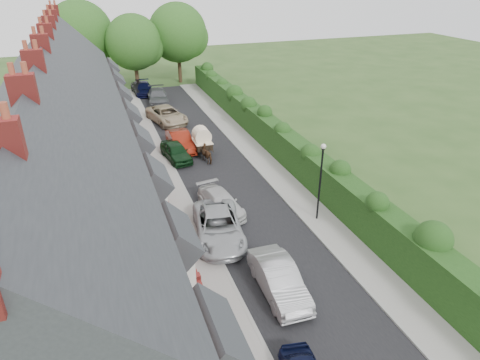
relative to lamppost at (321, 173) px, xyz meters
The scene contains 24 objects.
ground 6.20m from the lamppost, 130.36° to the right, with size 140.00×140.00×0.00m, color #2D4C1E.
road 8.66m from the lamppost, 119.12° to the left, with size 6.00×58.00×0.02m, color black.
pavement_hedge_side 7.71m from the lamppost, 88.36° to the left, with size 2.20×58.00×0.12m, color #999791.
pavement_house_side 10.93m from the lamppost, 137.91° to the left, with size 1.70×58.00×0.12m, color #999791.
kerb_hedge_side 7.76m from the lamppost, 96.92° to the left, with size 0.18×58.00×0.13m, color gray.
kerb_house_side 10.38m from the lamppost, 134.79° to the left, with size 0.18×58.00×0.13m, color gray.
hedge 7.47m from the lamppost, 74.05° to the left, with size 2.10×58.00×2.85m.
terrace_row 15.52m from the lamppost, 157.25° to the left, with size 9.05×40.50×11.50m.
garden_wall_row 10.98m from the lamppost, 145.56° to the left, with size 0.35×40.35×1.10m.
lamppost is the anchor object (origin of this frame).
tree_far_left 36.66m from the lamppost, 99.53° to the left, with size 7.14×6.80×9.29m.
tree_far_right 38.20m from the lamppost, 90.02° to the left, with size 7.98×7.60×10.31m.
tree_far_back 41.01m from the lamppost, 107.06° to the left, with size 8.40×8.00×10.82m.
car_silver_a 7.70m from the lamppost, 133.40° to the right, with size 1.67×4.80×1.58m, color #A4A5A9.
car_silver_b 6.87m from the lamppost, behind, with size 2.66×5.78×1.61m, color #AEB1B5.
car_white 6.70m from the lamppost, 150.86° to the left, with size 1.86×4.56×1.32m, color silver.
car_green 14.01m from the lamppost, 117.68° to the left, with size 1.71×4.25×1.45m, color black.
car_red 15.46m from the lamppost, 111.42° to the left, with size 1.66×4.77×1.57m, color maroon.
car_beige 22.52m from the lamppost, 103.79° to the left, with size 2.67×5.80×1.61m, color tan.
car_grey 29.54m from the lamppost, 99.79° to the left, with size 2.19×5.40×1.57m, color #4E5054.
car_black 34.37m from the lamppost, 100.76° to the left, with size 1.81×4.49×1.53m, color black.
horse 11.92m from the lamppost, 110.35° to the left, with size 0.76×1.66×1.40m, color #412817.
horse_cart 13.47m from the lamppost, 107.66° to the left, with size 1.49×3.30×2.38m.
car_extra_far 34.06m from the lamppost, 100.18° to the left, with size 1.99×4.89×1.42m, color black.
Camera 1 is at (-8.80, -16.03, 14.36)m, focal length 32.00 mm.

